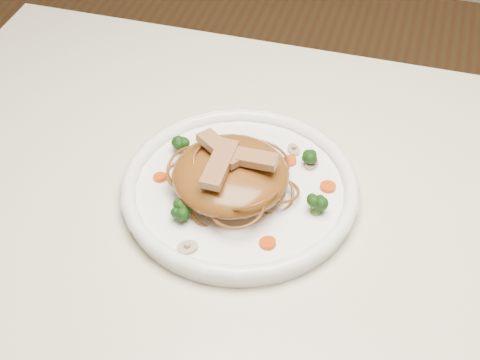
# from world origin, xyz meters

# --- Properties ---
(table) EXTENTS (1.20, 0.80, 0.75)m
(table) POSITION_xyz_m (0.00, 0.00, 0.65)
(table) COLOR beige
(table) RESTS_ON ground
(plate) EXTENTS (0.31, 0.31, 0.02)m
(plate) POSITION_xyz_m (-0.10, 0.04, 0.76)
(plate) COLOR white
(plate) RESTS_ON table
(noodle_mound) EXTENTS (0.19, 0.19, 0.05)m
(noodle_mound) POSITION_xyz_m (-0.11, 0.03, 0.79)
(noodle_mound) COLOR brown
(noodle_mound) RESTS_ON plate
(chicken_a) EXTENTS (0.07, 0.03, 0.01)m
(chicken_a) POSITION_xyz_m (-0.08, 0.03, 0.83)
(chicken_a) COLOR #A5734E
(chicken_a) RESTS_ON noodle_mound
(chicken_b) EXTENTS (0.07, 0.06, 0.01)m
(chicken_b) POSITION_xyz_m (-0.12, 0.04, 0.83)
(chicken_b) COLOR #A5734E
(chicken_b) RESTS_ON noodle_mound
(chicken_c) EXTENTS (0.03, 0.08, 0.01)m
(chicken_c) POSITION_xyz_m (-0.11, 0.01, 0.83)
(chicken_c) COLOR #A5734E
(chicken_c) RESTS_ON noodle_mound
(broccoli_0) EXTENTS (0.03, 0.03, 0.03)m
(broccoli_0) POSITION_xyz_m (-0.02, 0.11, 0.78)
(broccoli_0) COLOR #143B0C
(broccoli_0) RESTS_ON plate
(broccoli_1) EXTENTS (0.03, 0.03, 0.03)m
(broccoli_1) POSITION_xyz_m (-0.19, 0.09, 0.78)
(broccoli_1) COLOR #143B0C
(broccoli_1) RESTS_ON plate
(broccoli_2) EXTENTS (0.03, 0.03, 0.03)m
(broccoli_2) POSITION_xyz_m (-0.15, -0.03, 0.78)
(broccoli_2) COLOR #143B0C
(broccoli_2) RESTS_ON plate
(broccoli_3) EXTENTS (0.03, 0.03, 0.03)m
(broccoli_3) POSITION_xyz_m (0.01, 0.02, 0.78)
(broccoli_3) COLOR #143B0C
(broccoli_3) RESTS_ON plate
(carrot_0) EXTENTS (0.02, 0.02, 0.00)m
(carrot_0) POSITION_xyz_m (-0.04, 0.10, 0.77)
(carrot_0) COLOR #C04707
(carrot_0) RESTS_ON plate
(carrot_1) EXTENTS (0.02, 0.02, 0.00)m
(carrot_1) POSITION_xyz_m (-0.20, 0.03, 0.77)
(carrot_1) COLOR #C04707
(carrot_1) RESTS_ON plate
(carrot_2) EXTENTS (0.03, 0.03, 0.00)m
(carrot_2) POSITION_xyz_m (0.01, 0.07, 0.77)
(carrot_2) COLOR #C04707
(carrot_2) RESTS_ON plate
(carrot_3) EXTENTS (0.03, 0.03, 0.00)m
(carrot_3) POSITION_xyz_m (-0.15, 0.11, 0.77)
(carrot_3) COLOR #C04707
(carrot_3) RESTS_ON plate
(carrot_4) EXTENTS (0.03, 0.03, 0.00)m
(carrot_4) POSITION_xyz_m (-0.04, -0.04, 0.77)
(carrot_4) COLOR #C04707
(carrot_4) RESTS_ON plate
(mushroom_0) EXTENTS (0.03, 0.03, 0.01)m
(mushroom_0) POSITION_xyz_m (-0.13, -0.08, 0.77)
(mushroom_0) COLOR #BEA78F
(mushroom_0) RESTS_ON plate
(mushroom_1) EXTENTS (0.03, 0.03, 0.01)m
(mushroom_1) POSITION_xyz_m (-0.02, 0.10, 0.77)
(mushroom_1) COLOR #BEA78F
(mushroom_1) RESTS_ON plate
(mushroom_2) EXTENTS (0.03, 0.03, 0.01)m
(mushroom_2) POSITION_xyz_m (-0.20, 0.09, 0.77)
(mushroom_2) COLOR #BEA78F
(mushroom_2) RESTS_ON plate
(mushroom_3) EXTENTS (0.03, 0.03, 0.01)m
(mushroom_3) POSITION_xyz_m (-0.04, 0.13, 0.77)
(mushroom_3) COLOR #BEA78F
(mushroom_3) RESTS_ON plate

